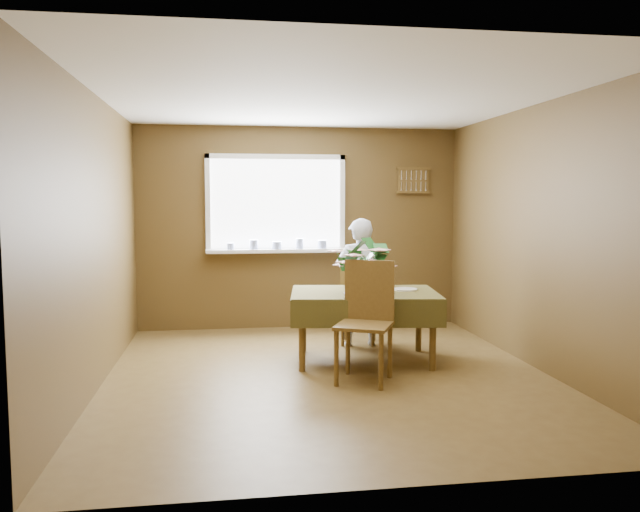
{
  "coord_description": "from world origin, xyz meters",
  "views": [
    {
      "loc": [
        -0.9,
        -5.49,
        1.6
      ],
      "look_at": [
        0.0,
        0.55,
        1.05
      ],
      "focal_mm": 35.0,
      "sensor_mm": 36.0,
      "label": 1
    }
  ],
  "objects": [
    {
      "name": "wall_right",
      "position": [
        2.0,
        0.0,
        1.25
      ],
      "size": [
        0.0,
        4.5,
        4.5
      ],
      "primitive_type": "plane",
      "rotation": [
        1.57,
        0.0,
        -1.57
      ],
      "color": "brown",
      "rests_on": "floor"
    },
    {
      "name": "wall_back",
      "position": [
        0.0,
        2.25,
        1.25
      ],
      "size": [
        4.0,
        0.0,
        4.0
      ],
      "primitive_type": "plane",
      "rotation": [
        1.57,
        0.0,
        0.0
      ],
      "color": "brown",
      "rests_on": "floor"
    },
    {
      "name": "side_plate",
      "position": [
        0.87,
        0.53,
        0.7
      ],
      "size": [
        0.25,
        0.25,
        0.01
      ],
      "primitive_type": "cylinder",
      "rotation": [
        0.0,
        0.0,
        -0.02
      ],
      "color": "white",
      "rests_on": "dining_table"
    },
    {
      "name": "chair_near",
      "position": [
        0.31,
        -0.15,
        0.57
      ],
      "size": [
        0.61,
        0.61,
        1.06
      ],
      "rotation": [
        0.0,
        0.0,
        -0.45
      ],
      "color": "brown",
      "rests_on": "floor"
    },
    {
      "name": "flower_bouquet",
      "position": [
        0.38,
        0.27,
        1.0
      ],
      "size": [
        0.55,
        0.55,
        0.47
      ],
      "rotation": [
        0.0,
        0.0,
        -0.42
      ],
      "color": "white",
      "rests_on": "dining_table"
    },
    {
      "name": "wall_left",
      "position": [
        -2.0,
        0.0,
        1.25
      ],
      "size": [
        0.0,
        4.5,
        4.5
      ],
      "primitive_type": "plane",
      "rotation": [
        1.57,
        0.0,
        1.57
      ],
      "color": "brown",
      "rests_on": "floor"
    },
    {
      "name": "table_knife",
      "position": [
        0.53,
        0.33,
        0.71
      ],
      "size": [
        0.08,
        0.19,
        0.0
      ],
      "primitive_type": "cube",
      "rotation": [
        0.0,
        0.0,
        -0.34
      ],
      "color": "silver",
      "rests_on": "dining_table"
    },
    {
      "name": "spoon_rack",
      "position": [
        1.45,
        2.22,
        1.85
      ],
      "size": [
        0.44,
        0.05,
        0.33
      ],
      "color": "brown",
      "rests_on": "wall_back"
    },
    {
      "name": "window_assembly",
      "position": [
        -0.29,
        2.2,
        1.35
      ],
      "size": [
        1.72,
        0.2,
        1.22
      ],
      "color": "white",
      "rests_on": "wall_back"
    },
    {
      "name": "ceiling",
      "position": [
        0.0,
        0.0,
        2.5
      ],
      "size": [
        4.5,
        4.5,
        0.0
      ],
      "primitive_type": "plane",
      "rotation": [
        3.14,
        0.0,
        0.0
      ],
      "color": "white",
      "rests_on": "wall_back"
    },
    {
      "name": "floor",
      "position": [
        0.0,
        0.0,
        0.0
      ],
      "size": [
        4.5,
        4.5,
        0.0
      ],
      "primitive_type": "plane",
      "color": "brown",
      "rests_on": "ground"
    },
    {
      "name": "seated_woman",
      "position": [
        0.52,
        1.14,
        0.7
      ],
      "size": [
        0.53,
        0.36,
        1.4
      ],
      "primitive_type": "imported",
      "rotation": [
        0.0,
        0.0,
        3.09
      ],
      "color": "white",
      "rests_on": "floor"
    },
    {
      "name": "dining_table",
      "position": [
        0.43,
        0.49,
        0.61
      ],
      "size": [
        1.55,
        1.16,
        0.7
      ],
      "rotation": [
        0.0,
        0.0,
        -0.14
      ],
      "color": "brown",
      "rests_on": "floor"
    },
    {
      "name": "wall_front",
      "position": [
        0.0,
        -2.25,
        1.25
      ],
      "size": [
        4.0,
        0.0,
        4.0
      ],
      "primitive_type": "plane",
      "rotation": [
        -1.57,
        0.0,
        0.0
      ],
      "color": "brown",
      "rests_on": "floor"
    },
    {
      "name": "chair_far",
      "position": [
        0.52,
        1.16,
        0.5
      ],
      "size": [
        0.48,
        0.48,
        0.91
      ],
      "rotation": [
        0.0,
        0.0,
        2.88
      ],
      "color": "brown",
      "rests_on": "floor"
    }
  ]
}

